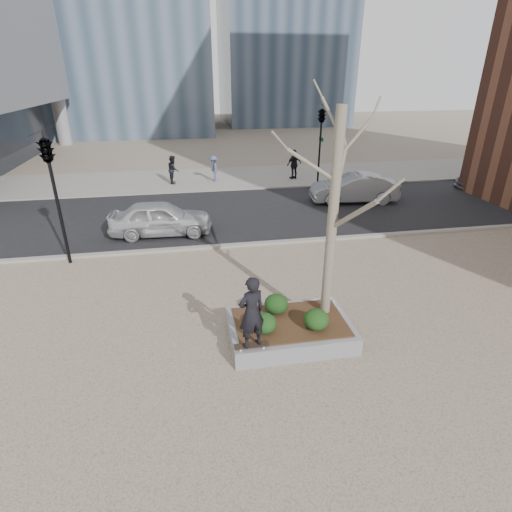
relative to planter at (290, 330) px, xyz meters
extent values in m
plane|color=tan|center=(-1.00, 0.00, -0.23)|extent=(120.00, 120.00, 0.00)
cube|color=black|center=(-1.00, 10.00, -0.21)|extent=(60.00, 8.00, 0.02)
cube|color=gray|center=(-1.00, 17.00, -0.21)|extent=(60.00, 6.00, 0.02)
cube|color=gray|center=(0.00, 0.00, 0.00)|extent=(3.00, 2.00, 0.45)
cube|color=#382314|center=(0.00, 0.00, 0.25)|extent=(2.70, 1.70, 0.04)
ellipsoid|color=#143F18|center=(-0.72, -0.33, 0.51)|extent=(0.57, 0.57, 0.49)
ellipsoid|color=black|center=(-0.26, 0.44, 0.52)|extent=(0.60, 0.60, 0.51)
ellipsoid|color=#1E3F14|center=(0.53, -0.40, 0.52)|extent=(0.60, 0.60, 0.51)
imported|color=black|center=(-1.10, -0.81, 1.16)|extent=(0.73, 0.60, 1.71)
imported|color=silver|center=(-3.40, 7.76, 0.49)|extent=(4.13, 1.78, 1.39)
imported|color=gray|center=(6.12, 10.67, 0.51)|extent=(4.50, 2.03, 1.43)
imported|color=slate|center=(14.95, 11.78, 0.38)|extent=(4.17, 1.99, 1.17)
imported|color=black|center=(-2.97, 16.18, 0.62)|extent=(0.64, 0.81, 1.63)
imported|color=#45507D|center=(-0.58, 16.24, 0.58)|extent=(0.64, 1.04, 1.55)
imported|color=black|center=(4.40, 16.01, 0.69)|extent=(1.14, 0.81, 1.79)
camera|label=1|loc=(-2.28, -8.01, 5.85)|focal=28.00mm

